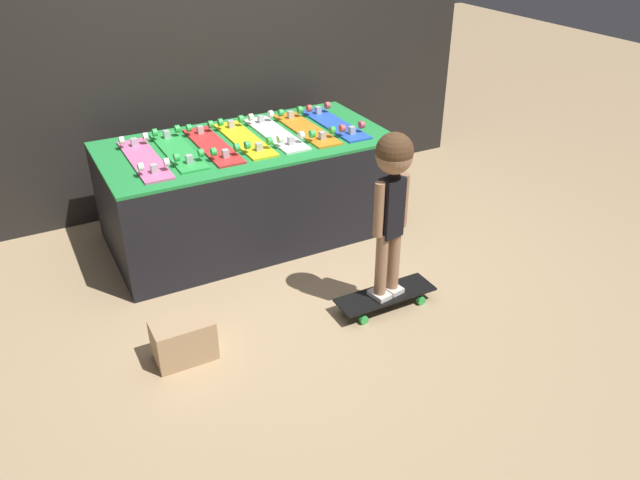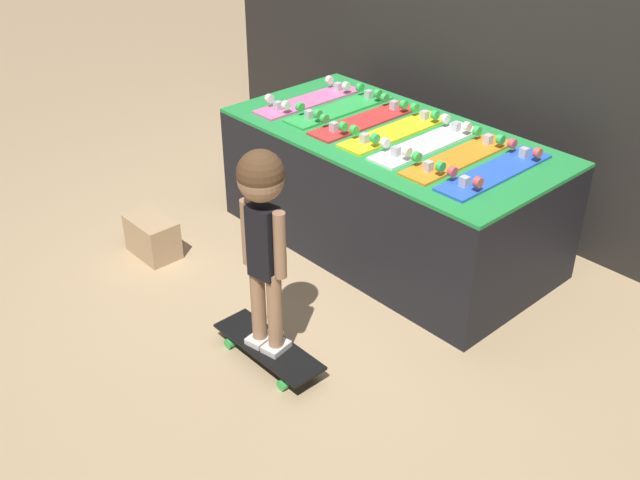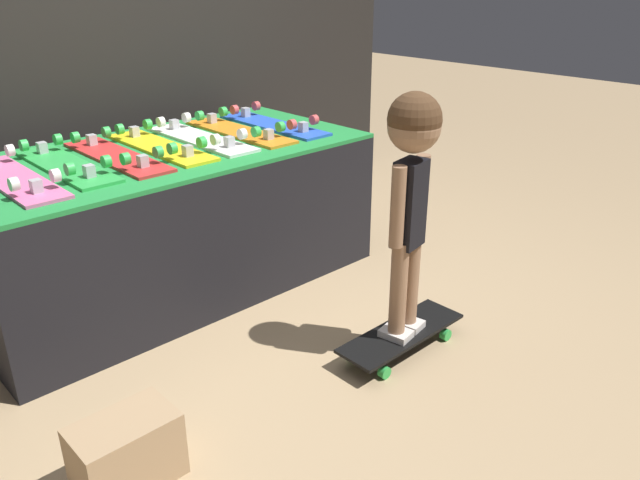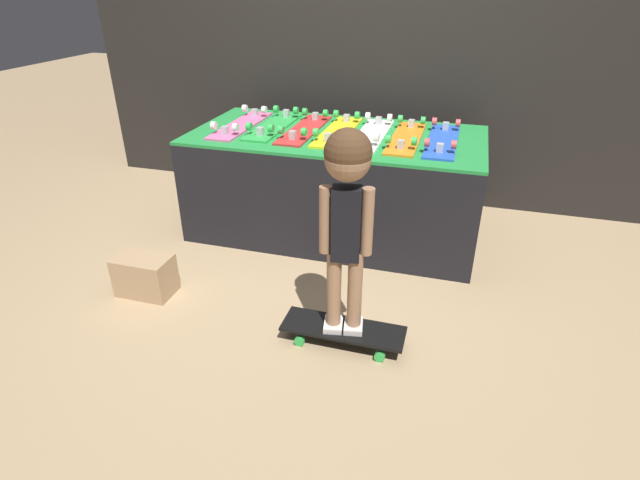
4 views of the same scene
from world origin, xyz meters
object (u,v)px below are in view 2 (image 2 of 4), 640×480
object	(u,v)px
skateboard_yellow_on_rack	(395,130)
skateboard_pink_on_rack	(309,99)
storage_box	(153,237)
skateboard_red_on_rack	(365,119)
skateboard_on_floor	(268,348)
skateboard_white_on_rack	(427,142)
skateboard_orange_on_rack	(459,156)
skateboard_blue_on_rack	(495,171)
child	(262,216)
skateboard_green_on_rack	(340,108)

from	to	relation	value
skateboard_yellow_on_rack	skateboard_pink_on_rack	bearing A→B (deg)	-177.14
skateboard_yellow_on_rack	storage_box	world-z (taller)	skateboard_yellow_on_rack
skateboard_yellow_on_rack	skateboard_red_on_rack	bearing A→B (deg)	-177.63
skateboard_pink_on_rack	skateboard_on_floor	world-z (taller)	skateboard_pink_on_rack
skateboard_white_on_rack	skateboard_orange_on_rack	size ratio (longest dim) A/B	1.00
skateboard_white_on_rack	skateboard_on_floor	xyz separation A→B (m)	(0.14, -1.25, -0.66)
skateboard_on_floor	skateboard_blue_on_rack	bearing A→B (deg)	75.15
skateboard_white_on_rack	skateboard_blue_on_rack	bearing A→B (deg)	-1.76
skateboard_pink_on_rack	skateboard_yellow_on_rack	size ratio (longest dim) A/B	1.00
skateboard_pink_on_rack	child	bearing A→B (deg)	-48.89
skateboard_white_on_rack	skateboard_orange_on_rack	world-z (taller)	same
child	storage_box	size ratio (longest dim) A/B	3.18
skateboard_orange_on_rack	skateboard_blue_on_rack	size ratio (longest dim) A/B	1.00
skateboard_blue_on_rack	skateboard_orange_on_rack	bearing A→B (deg)	179.45
skateboard_orange_on_rack	skateboard_pink_on_rack	bearing A→B (deg)	-178.92
skateboard_pink_on_rack	skateboard_blue_on_rack	bearing A→B (deg)	0.81
skateboard_pink_on_rack	skateboard_on_floor	size ratio (longest dim) A/B	1.22
skateboard_orange_on_rack	child	bearing A→B (deg)	-94.44
skateboard_pink_on_rack	skateboard_white_on_rack	size ratio (longest dim) A/B	1.00
skateboard_white_on_rack	child	distance (m)	1.26
skateboard_blue_on_rack	child	xyz separation A→B (m)	(-0.33, -1.24, 0.07)
skateboard_white_on_rack	skateboard_pink_on_rack	bearing A→B (deg)	-177.90
skateboard_white_on_rack	skateboard_yellow_on_rack	bearing A→B (deg)	179.79
skateboard_green_on_rack	storage_box	distance (m)	1.36
skateboard_orange_on_rack	skateboard_blue_on_rack	bearing A→B (deg)	-0.55
skateboard_pink_on_rack	skateboard_blue_on_rack	distance (m)	1.39
skateboard_green_on_rack	skateboard_pink_on_rack	bearing A→B (deg)	-168.95
skateboard_on_floor	child	xyz separation A→B (m)	(0.00, 0.00, 0.73)
skateboard_yellow_on_rack	skateboard_green_on_rack	bearing A→B (deg)	178.71
skateboard_white_on_rack	storage_box	distance (m)	1.69
skateboard_green_on_rack	skateboard_orange_on_rack	bearing A→B (deg)	-1.44
skateboard_white_on_rack	skateboard_blue_on_rack	world-z (taller)	same
child	storage_box	world-z (taller)	child
skateboard_red_on_rack	skateboard_white_on_rack	bearing A→B (deg)	1.08
skateboard_on_floor	skateboard_green_on_rack	bearing A→B (deg)	123.34
skateboard_blue_on_rack	storage_box	distance (m)	2.01
skateboard_red_on_rack	skateboard_blue_on_rack	bearing A→B (deg)	-0.34
skateboard_yellow_on_rack	skateboard_white_on_rack	xyz separation A→B (m)	(0.23, -0.00, 0.00)
skateboard_orange_on_rack	skateboard_on_floor	xyz separation A→B (m)	(-0.10, -1.24, -0.66)
skateboard_yellow_on_rack	child	xyz separation A→B (m)	(0.37, -1.25, 0.07)
skateboard_white_on_rack	skateboard_green_on_rack	bearing A→B (deg)	179.07
skateboard_pink_on_rack	skateboard_white_on_rack	xyz separation A→B (m)	(0.93, 0.03, 0.00)
storage_box	skateboard_pink_on_rack	bearing A→B (deg)	81.99
skateboard_blue_on_rack	skateboard_red_on_rack	bearing A→B (deg)	179.66
skateboard_orange_on_rack	storage_box	xyz separation A→B (m)	(-1.32, -1.13, -0.62)
skateboard_yellow_on_rack	skateboard_blue_on_rack	xyz separation A→B (m)	(0.70, -0.02, 0.00)
skateboard_yellow_on_rack	skateboard_white_on_rack	distance (m)	0.23
child	skateboard_white_on_rack	bearing A→B (deg)	85.96
skateboard_green_on_rack	skateboard_white_on_rack	xyz separation A→B (m)	(0.70, -0.01, 0.00)
skateboard_pink_on_rack	skateboard_yellow_on_rack	xyz separation A→B (m)	(0.70, 0.03, 0.00)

